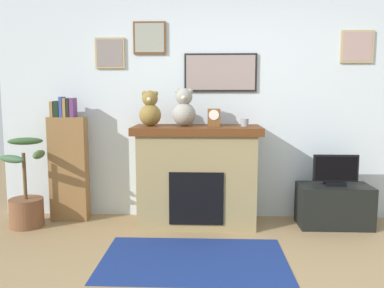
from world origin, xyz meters
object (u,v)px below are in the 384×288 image
(potted_plant, at_px, (26,201))
(tv_stand, at_px, (334,206))
(bookshelf, at_px, (69,165))
(fireplace, at_px, (197,175))
(candle_jar, at_px, (245,122))
(teddy_bear_grey, at_px, (150,110))
(teddy_bear_tan, at_px, (184,109))
(mantel_clock, at_px, (214,117))
(television, at_px, (336,171))

(potted_plant, distance_m, tv_stand, 3.26)
(bookshelf, xyz_separation_m, potted_plant, (-0.38, -0.24, -0.34))
(fireplace, bearing_deg, bookshelf, 176.91)
(potted_plant, xyz_separation_m, candle_jar, (2.30, 0.15, 0.82))
(bookshelf, bearing_deg, tv_stand, -1.99)
(bookshelf, distance_m, candle_jar, 1.98)
(potted_plant, xyz_separation_m, teddy_bear_grey, (1.31, 0.15, 0.95))
(tv_stand, height_order, teddy_bear_tan, teddy_bear_tan)
(potted_plant, height_order, teddy_bear_grey, teddy_bear_grey)
(potted_plant, bearing_deg, fireplace, 5.28)
(mantel_clock, bearing_deg, television, -0.25)
(bookshelf, bearing_deg, candle_jar, -2.82)
(television, distance_m, candle_jar, 1.08)
(tv_stand, bearing_deg, mantel_clock, 179.81)
(television, relative_size, candle_jar, 5.78)
(bookshelf, height_order, teddy_bear_grey, teddy_bear_grey)
(potted_plant, distance_m, candle_jar, 2.44)
(teddy_bear_tan, bearing_deg, bookshelf, 175.77)
(television, height_order, teddy_bear_grey, teddy_bear_grey)
(fireplace, relative_size, potted_plant, 1.43)
(fireplace, xyz_separation_m, candle_jar, (0.50, -0.02, 0.56))
(bookshelf, xyz_separation_m, teddy_bear_grey, (0.93, -0.09, 0.61))
(potted_plant, relative_size, teddy_bear_grey, 2.51)
(fireplace, relative_size, television, 2.87)
(mantel_clock, distance_m, teddy_bear_tan, 0.32)
(tv_stand, distance_m, mantel_clock, 1.58)
(television, bearing_deg, mantel_clock, 179.75)
(fireplace, relative_size, mantel_clock, 7.32)
(fireplace, height_order, tv_stand, fireplace)
(fireplace, xyz_separation_m, mantel_clock, (0.18, -0.02, 0.62))
(teddy_bear_grey, xyz_separation_m, teddy_bear_tan, (0.36, -0.00, 0.01))
(potted_plant, relative_size, tv_stand, 1.25)
(fireplace, relative_size, teddy_bear_tan, 3.39)
(television, relative_size, teddy_bear_grey, 1.26)
(bookshelf, distance_m, tv_stand, 2.90)
(potted_plant, relative_size, television, 2.00)
(candle_jar, relative_size, teddy_bear_grey, 0.22)
(mantel_clock, xyz_separation_m, teddy_bear_grey, (-0.67, 0.00, 0.07))
(tv_stand, height_order, candle_jar, candle_jar)
(bookshelf, distance_m, teddy_bear_tan, 1.43)
(bookshelf, relative_size, candle_jar, 16.91)
(candle_jar, relative_size, mantel_clock, 0.44)
(tv_stand, relative_size, teddy_bear_tan, 1.88)
(bookshelf, relative_size, tv_stand, 1.83)
(fireplace, relative_size, bookshelf, 0.98)
(teddy_bear_grey, bearing_deg, candle_jar, 0.03)
(tv_stand, bearing_deg, television, -90.00)
(mantel_clock, relative_size, teddy_bear_grey, 0.49)
(mantel_clock, bearing_deg, bookshelf, 176.57)
(candle_jar, height_order, teddy_bear_tan, teddy_bear_tan)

